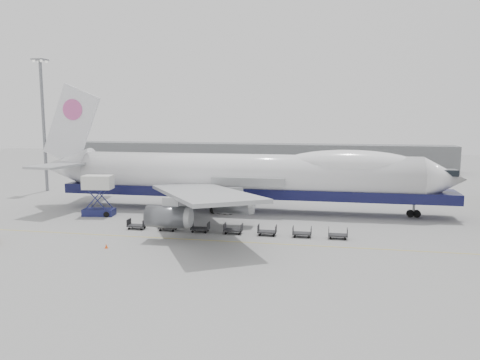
# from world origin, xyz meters

# --- Properties ---
(ground) EXTENTS (260.00, 260.00, 0.00)m
(ground) POSITION_xyz_m (0.00, 0.00, 0.00)
(ground) COLOR gray
(ground) RESTS_ON ground
(apron_line) EXTENTS (60.00, 0.15, 0.01)m
(apron_line) POSITION_xyz_m (0.00, -6.00, 0.01)
(apron_line) COLOR gold
(apron_line) RESTS_ON ground
(hangar) EXTENTS (110.00, 8.00, 7.00)m
(hangar) POSITION_xyz_m (-10.00, 70.00, 3.50)
(hangar) COLOR slate
(hangar) RESTS_ON ground
(floodlight_mast) EXTENTS (2.40, 2.40, 25.43)m
(floodlight_mast) POSITION_xyz_m (-42.00, 24.00, 14.27)
(floodlight_mast) COLOR slate
(floodlight_mast) RESTS_ON ground
(airliner) EXTENTS (67.00, 55.30, 19.98)m
(airliner) POSITION_xyz_m (0.64, 12.00, 5.62)
(airliner) COLOR white
(airliner) RESTS_ON ground
(catering_truck) EXTENTS (4.81, 3.60, 6.00)m
(catering_truck) POSITION_xyz_m (-20.75, 4.52, 3.43)
(catering_truck) COLOR #1B1E51
(catering_truck) RESTS_ON ground
(traffic_cone) EXTENTS (0.35, 0.35, 0.52)m
(traffic_cone) POSITION_xyz_m (-11.62, -11.37, 0.25)
(traffic_cone) COLOR #FF4E0D
(traffic_cone) RESTS_ON ground
(dolly_0) EXTENTS (2.30, 1.35, 1.30)m
(dolly_0) POSITION_xyz_m (-11.86, -2.30, 0.53)
(dolly_0) COLOR #2D2D30
(dolly_0) RESTS_ON ground
(dolly_1) EXTENTS (2.30, 1.35, 1.30)m
(dolly_1) POSITION_xyz_m (-7.56, -2.30, 0.53)
(dolly_1) COLOR #2D2D30
(dolly_1) RESTS_ON ground
(dolly_2) EXTENTS (2.30, 1.35, 1.30)m
(dolly_2) POSITION_xyz_m (-3.25, -2.30, 0.53)
(dolly_2) COLOR #2D2D30
(dolly_2) RESTS_ON ground
(dolly_3) EXTENTS (2.30, 1.35, 1.30)m
(dolly_3) POSITION_xyz_m (1.05, -2.30, 0.53)
(dolly_3) COLOR #2D2D30
(dolly_3) RESTS_ON ground
(dolly_4) EXTENTS (2.30, 1.35, 1.30)m
(dolly_4) POSITION_xyz_m (5.35, -2.30, 0.53)
(dolly_4) COLOR #2D2D30
(dolly_4) RESTS_ON ground
(dolly_5) EXTENTS (2.30, 1.35, 1.30)m
(dolly_5) POSITION_xyz_m (9.66, -2.30, 0.53)
(dolly_5) COLOR #2D2D30
(dolly_5) RESTS_ON ground
(dolly_6) EXTENTS (2.30, 1.35, 1.30)m
(dolly_6) POSITION_xyz_m (13.96, -2.30, 0.53)
(dolly_6) COLOR #2D2D30
(dolly_6) RESTS_ON ground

